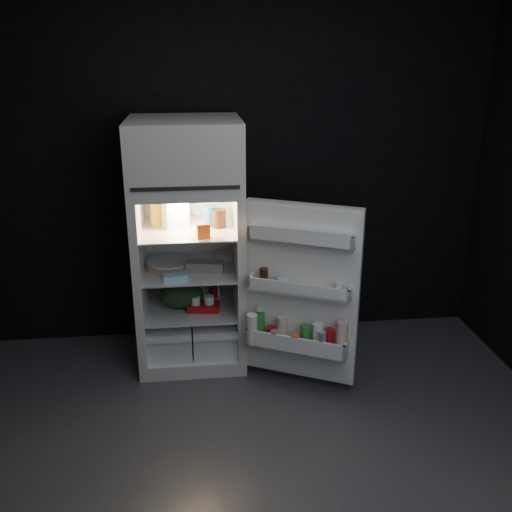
{
  "coord_description": "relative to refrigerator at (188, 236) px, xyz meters",
  "views": [
    {
      "loc": [
        -0.28,
        -2.58,
        2.22
      ],
      "look_at": [
        0.13,
        1.0,
        0.9
      ],
      "focal_mm": 40.0,
      "sensor_mm": 36.0,
      "label": 1
    }
  ],
  "objects": [
    {
      "name": "floor",
      "position": [
        0.32,
        -1.32,
        -0.96
      ],
      "size": [
        4.0,
        3.4,
        0.0
      ],
      "primitive_type": "cube",
      "color": "#49494E",
      "rests_on": "ground"
    },
    {
      "name": "wall_back",
      "position": [
        0.32,
        0.38,
        0.39
      ],
      "size": [
        4.0,
        0.0,
        2.7
      ],
      "primitive_type": "cube",
      "color": "black",
      "rests_on": "ground"
    },
    {
      "name": "wall_front",
      "position": [
        0.32,
        -3.02,
        0.39
      ],
      "size": [
        4.0,
        0.0,
        2.7
      ],
      "primitive_type": "cube",
      "color": "black",
      "rests_on": "ground"
    },
    {
      "name": "refrigerator",
      "position": [
        0.0,
        0.0,
        0.0
      ],
      "size": [
        0.76,
        0.71,
        1.78
      ],
      "color": "silver",
      "rests_on": "ground"
    },
    {
      "name": "fridge_door",
      "position": [
        0.72,
        -0.55,
        -0.28
      ],
      "size": [
        0.73,
        0.49,
        1.22
      ],
      "color": "silver",
      "rests_on": "ground"
    },
    {
      "name": "milk_jug",
      "position": [
        -0.1,
        0.03,
        0.19
      ],
      "size": [
        0.22,
        0.22,
        0.24
      ],
      "primitive_type": "cube",
      "rotation": [
        0.0,
        0.0,
        0.42
      ],
      "color": "white",
      "rests_on": "refrigerator"
    },
    {
      "name": "mayo_jar",
      "position": [
        0.16,
        0.01,
        0.14
      ],
      "size": [
        0.11,
        0.11,
        0.14
      ],
      "primitive_type": "cylinder",
      "rotation": [
        0.0,
        0.0,
        0.08
      ],
      "color": "#1B5196",
      "rests_on": "refrigerator"
    },
    {
      "name": "jam_jar",
      "position": [
        0.22,
        -0.04,
        0.14
      ],
      "size": [
        0.12,
        0.12,
        0.13
      ],
      "primitive_type": "cylinder",
      "rotation": [
        0.0,
        0.0,
        0.25
      ],
      "color": "black",
      "rests_on": "refrigerator"
    },
    {
      "name": "amber_bottle",
      "position": [
        -0.22,
        0.04,
        0.18
      ],
      "size": [
        0.1,
        0.1,
        0.22
      ],
      "primitive_type": "cylinder",
      "rotation": [
        0.0,
        0.0,
        -0.34
      ],
      "color": "#AF821C",
      "rests_on": "refrigerator"
    },
    {
      "name": "small_carton",
      "position": [
        0.1,
        -0.27,
        0.12
      ],
      "size": [
        0.09,
        0.08,
        0.1
      ],
      "primitive_type": "cube",
      "rotation": [
        0.0,
        0.0,
        0.14
      ],
      "color": "orange",
      "rests_on": "refrigerator"
    },
    {
      "name": "egg_carton",
      "position": [
        0.11,
        -0.12,
        -0.19
      ],
      "size": [
        0.28,
        0.15,
        0.07
      ],
      "primitive_type": "cube",
      "rotation": [
        0.0,
        0.0,
        -0.19
      ],
      "color": "gray",
      "rests_on": "refrigerator"
    },
    {
      "name": "pie",
      "position": [
        -0.15,
        -0.01,
        -0.21
      ],
      "size": [
        0.37,
        0.37,
        0.04
      ],
      "primitive_type": "cylinder",
      "rotation": [
        0.0,
        0.0,
        -0.11
      ],
      "color": "#AB7E5A",
      "rests_on": "refrigerator"
    },
    {
      "name": "flat_package",
      "position": [
        -0.1,
        -0.26,
        -0.21
      ],
      "size": [
        0.18,
        0.11,
        0.04
      ],
      "primitive_type": "cube",
      "rotation": [
        0.0,
        0.0,
        0.19
      ],
      "color": "#97D9EA",
      "rests_on": "refrigerator"
    },
    {
      "name": "wrapped_pkg",
      "position": [
        0.26,
        0.11,
        -0.2
      ],
      "size": [
        0.12,
        0.11,
        0.05
      ],
      "primitive_type": "cube",
      "rotation": [
        0.0,
        0.0,
        0.06
      ],
      "color": "beige",
      "rests_on": "refrigerator"
    },
    {
      "name": "produce_bag",
      "position": [
        -0.07,
        -0.04,
        -0.43
      ],
      "size": [
        0.37,
        0.34,
        0.2
      ],
      "primitive_type": "ellipsoid",
      "rotation": [
        0.0,
        0.0,
        -0.22
      ],
      "color": "#193815",
      "rests_on": "refrigerator"
    },
    {
      "name": "yogurt_tray",
      "position": [
        0.09,
        -0.13,
        -0.5
      ],
      "size": [
        0.24,
        0.15,
        0.05
      ],
      "primitive_type": "cube",
      "rotation": [
        0.0,
        0.0,
        -0.13
      ],
      "color": "#AE0E13",
      "rests_on": "refrigerator"
    },
    {
      "name": "small_can_red",
      "position": [
        0.17,
        0.11,
        -0.48
      ],
      "size": [
        0.06,
        0.06,
        0.09
      ],
      "primitive_type": "cylinder",
      "rotation": [
        0.0,
        0.0,
        -0.05
      ],
      "color": "#AE0E13",
      "rests_on": "refrigerator"
    },
    {
      "name": "small_can_silver",
      "position": [
        0.21,
        0.14,
        -0.48
      ],
      "size": [
        0.07,
        0.07,
        0.09
      ],
      "primitive_type": "cylinder",
      "rotation": [
        0.0,
        0.0,
        -0.04
      ],
      "color": "silver",
      "rests_on": "refrigerator"
    }
  ]
}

